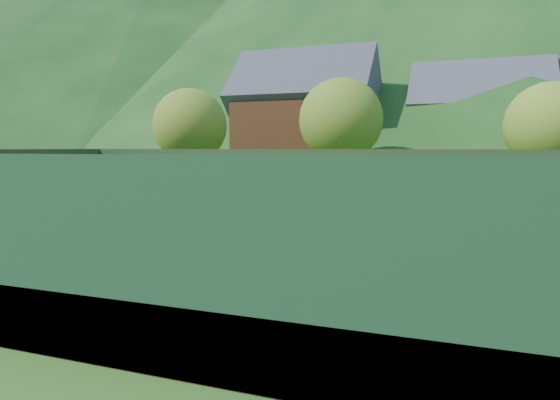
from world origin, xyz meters
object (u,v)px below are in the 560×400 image
(student_b, at_px, (396,212))
(chalet_mid, at_px, (478,128))
(chalet_left, at_px, (306,122))
(ball_hopper, at_px, (59,215))
(coach, at_px, (230,214))
(student_a, at_px, (348,210))
(student_c, at_px, (440,210))
(tennis_net, at_px, (317,218))

(student_b, distance_m, chalet_mid, 32.85)
(chalet_left, distance_m, chalet_mid, 16.51)
(ball_hopper, relative_size, chalet_left, 0.07)
(student_b, xyz_separation_m, chalet_left, (-12.63, 28.39, 4.98))
(coach, xyz_separation_m, student_a, (3.28, 3.75, -0.15))
(coach, bearing_deg, ball_hopper, -158.33)
(student_c, relative_size, chalet_mid, 0.10)
(ball_hopper, xyz_separation_m, chalet_left, (-1.72, 33.98, 4.88))
(student_a, height_order, student_b, student_a)
(chalet_left, height_order, chalet_mid, chalet_left)
(student_c, xyz_separation_m, chalet_mid, (1.83, 31.31, 4.31))
(coach, relative_size, tennis_net, 0.14)
(student_c, bearing_deg, ball_hopper, 47.00)
(student_c, xyz_separation_m, chalet_left, (-14.17, 27.31, 4.96))
(tennis_net, xyz_separation_m, ball_hopper, (-8.28, -3.98, 0.25))
(tennis_net, relative_size, ball_hopper, 12.07)
(tennis_net, bearing_deg, student_b, 31.40)
(chalet_mid, bearing_deg, ball_hopper, -110.60)
(student_a, relative_size, tennis_net, 0.11)
(student_a, bearing_deg, tennis_net, 65.36)
(chalet_mid, bearing_deg, student_b, -95.94)
(tennis_net, distance_m, ball_hopper, 9.18)
(student_c, distance_m, chalet_mid, 31.65)
(chalet_mid, bearing_deg, tennis_net, -100.01)
(ball_hopper, bearing_deg, student_c, 28.19)
(student_a, height_order, chalet_left, chalet_left)
(tennis_net, bearing_deg, chalet_mid, 79.99)
(student_a, bearing_deg, student_b, -174.14)
(coach, xyz_separation_m, student_b, (5.09, 3.83, -0.18))
(student_a, bearing_deg, chalet_left, -65.70)
(student_a, xyz_separation_m, tennis_net, (-0.82, -1.53, -0.17))
(coach, relative_size, student_b, 1.28)
(student_c, height_order, chalet_left, chalet_left)
(tennis_net, distance_m, chalet_left, 32.04)
(ball_hopper, bearing_deg, student_b, 27.11)
(tennis_net, height_order, ball_hopper, tennis_net)
(student_a, distance_m, ball_hopper, 10.63)
(coach, xyz_separation_m, chalet_left, (-7.54, 32.22, 4.80))
(student_c, height_order, ball_hopper, student_c)
(student_c, bearing_deg, chalet_mid, -74.54)
(student_a, relative_size, student_b, 1.05)
(student_b, bearing_deg, coach, 57.54)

